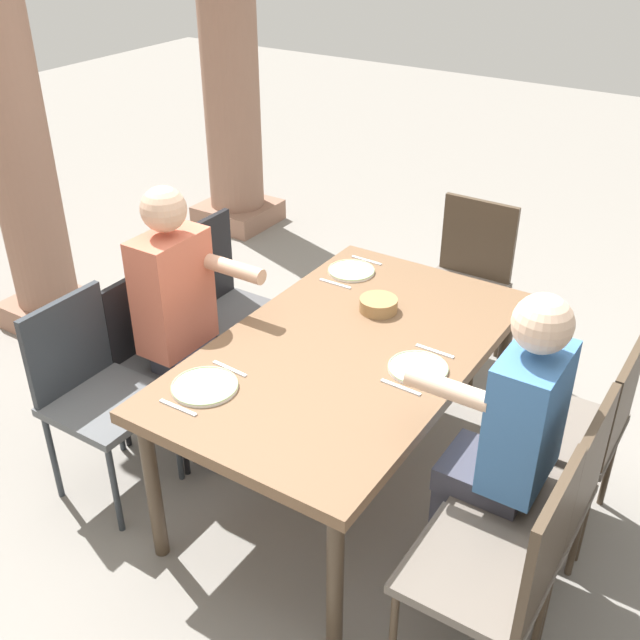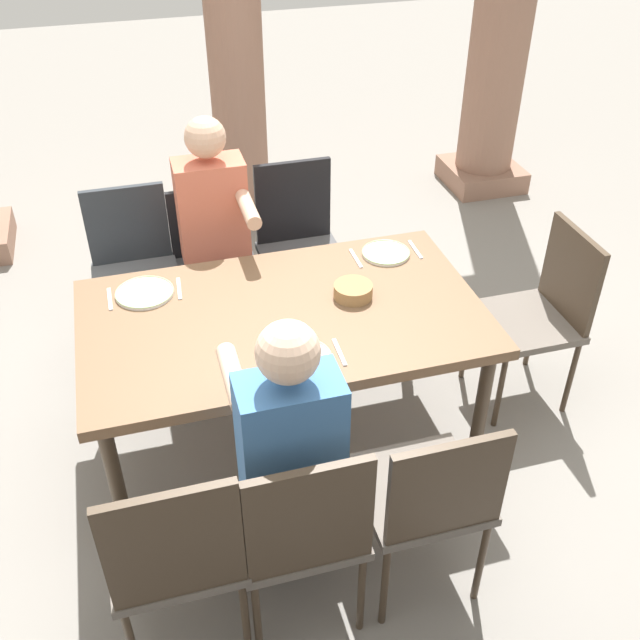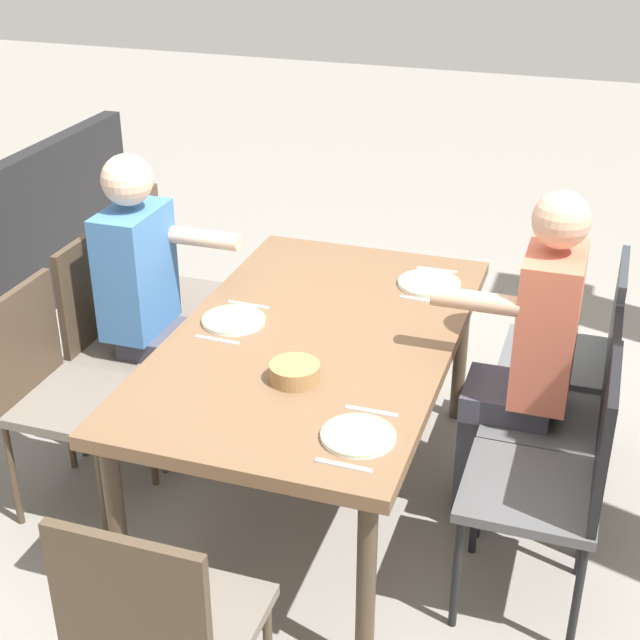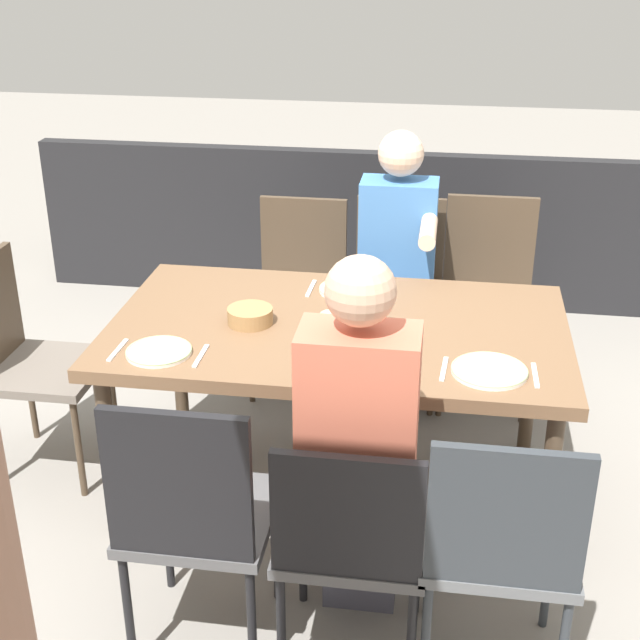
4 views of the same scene
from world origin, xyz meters
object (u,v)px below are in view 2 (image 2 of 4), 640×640
Objects in this scene: chair_head_east at (542,307)px; bread_basket at (353,291)px; plate_1 at (303,358)px; dining_table at (283,325)px; chair_east_south at (429,494)px; chair_mid_south at (301,525)px; diner_woman_green at (286,454)px; plate_2 at (386,253)px; chair_west_north at (134,264)px; stone_column_far at (505,5)px; chair_mid_north at (215,258)px; plate_0 at (145,293)px; chair_east_north at (299,239)px; stone_column_centre at (232,12)px; diner_man_white at (217,241)px; chair_west_south at (176,550)px.

chair_head_east reaches higher than bread_basket.
dining_table is at bearing 90.70° from plate_1.
chair_mid_south is at bearing -179.40° from chair_east_south.
diner_woman_green is 1.31m from plate_2.
stone_column_far is (2.70, 1.37, 0.79)m from chair_west_north.
chair_mid_north is 3.33× the size of plate_0.
chair_west_north is at bearing 93.15° from plate_0.
dining_table is at bearing -108.31° from chair_east_north.
stone_column_centre reaches higher than plate_1.
diner_man_white is 5.17× the size of plate_0.
chair_mid_south is 4.02m from stone_column_far.
chair_west_south is 1.12× the size of chair_mid_north.
stone_column_far is at bearing 54.55° from chair_mid_south.
diner_woman_green is (-0.00, -1.66, 0.19)m from chair_mid_north.
chair_west_south reaches higher than chair_east_north.
chair_head_east is at bearing -26.34° from chair_west_north.
chair_mid_north is at bearing 77.12° from chair_west_south.
bread_basket is (0.49, 0.78, 0.08)m from diner_woman_green.
diner_woman_green reaches higher than bread_basket.
plate_1 is at bearing -89.30° from dining_table.
chair_west_south reaches higher than dining_table.
chair_mid_south is at bearing -0.02° from chair_west_south.
chair_head_east is 1.86m from plate_0.
stone_column_far reaches higher than plate_2.
chair_west_south is at bearing -130.14° from stone_column_far.
chair_west_south is 2.07m from chair_head_east.
chair_head_east reaches higher than plate_2.
plate_2 is (0.74, -0.41, 0.05)m from diner_man_white.
chair_mid_north is at bearing 57.68° from plate_0.
chair_mid_south reaches higher than chair_mid_north.
chair_mid_north is at bearing 119.13° from bread_basket.
diner_woman_green is at bearing 23.24° from chair_west_south.
chair_west_south is 1.01× the size of chair_east_north.
chair_mid_south reaches higher than plate_2.
plate_2 is (0.58, 0.65, 0.00)m from plate_1.
chair_head_east is 2.65m from stone_column_centre.
chair_west_north is at bearing 153.37° from plate_2.
chair_east_north is at bearing 136.34° from chair_head_east.
stone_column_far is at bearing 51.36° from bread_basket.
chair_east_south is at bearing -91.20° from bread_basket.
chair_mid_south is (-0.00, -1.84, 0.03)m from chair_mid_north.
plate_0 is at bearing 124.97° from chair_east_south.
stone_column_far reaches higher than plate_0.
plate_2 is at bearing 48.35° from plate_1.
chair_west_north is 3.84× the size of plate_1.
plate_1 is at bearing -95.33° from stone_column_centre.
plate_2 is at bearing 48.64° from bread_basket.
stone_column_centre reaches higher than chair_west_south.
plate_1 is at bearing -81.25° from diner_man_white.
diner_man_white reaches higher than diner_woman_green.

